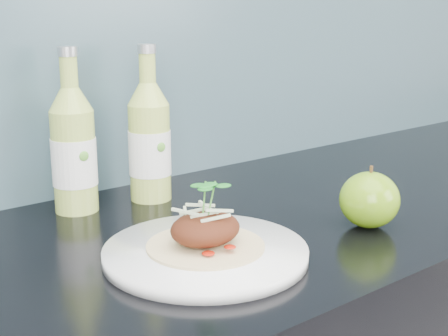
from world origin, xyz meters
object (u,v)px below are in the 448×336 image
at_px(green_apple, 369,200).
at_px(cider_bottle_left, 74,151).
at_px(dinner_plate, 206,253).
at_px(cider_bottle_right, 150,142).

distance_m(green_apple, cider_bottle_left, 0.47).
bearing_deg(dinner_plate, cider_bottle_right, 72.37).
bearing_deg(green_apple, cider_bottle_right, 119.02).
xyz_separation_m(dinner_plate, cider_bottle_right, (0.09, 0.27, 0.09)).
relative_size(dinner_plate, green_apple, 2.83).
bearing_deg(green_apple, cider_bottle_left, 131.60).
xyz_separation_m(dinner_plate, green_apple, (0.27, -0.06, 0.04)).
height_order(dinner_plate, cider_bottle_right, cider_bottle_right).
distance_m(dinner_plate, cider_bottle_left, 0.31).
height_order(dinner_plate, cider_bottle_left, cider_bottle_left).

